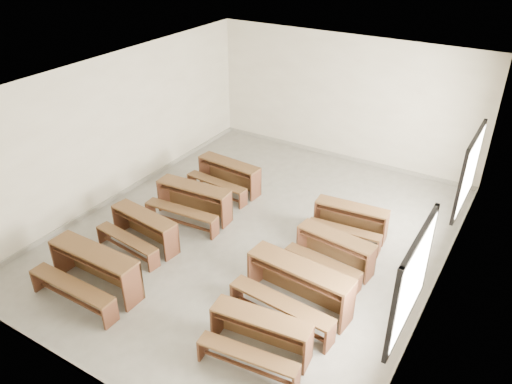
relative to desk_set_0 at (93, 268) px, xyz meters
The scene contains 9 objects.
room 3.67m from the desk_set_0, 60.90° to the left, with size 8.50×8.50×3.20m.
desk_set_0 is the anchor object (origin of this frame).
desk_set_1 1.45m from the desk_set_0, 97.84° to the left, with size 1.58×0.94×0.67m.
desk_set_2 2.74m from the desk_set_0, 89.95° to the left, with size 1.69×0.96×0.73m.
desk_set_3 4.11m from the desk_set_0, 90.46° to the left, with size 1.61×0.92×0.70m.
desk_set_4 3.15m from the desk_set_0, ahead, with size 1.58×0.95×0.68m.
desk_set_5 3.46m from the desk_set_0, 24.25° to the left, with size 1.86×1.07×0.81m.
desk_set_6 4.23m from the desk_set_0, 40.13° to the left, with size 1.53×0.91×0.66m.
desk_set_7 4.93m from the desk_set_0, 51.16° to the left, with size 1.51×0.88×0.65m.
Camera 1 is at (4.35, -7.12, 5.77)m, focal length 35.00 mm.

